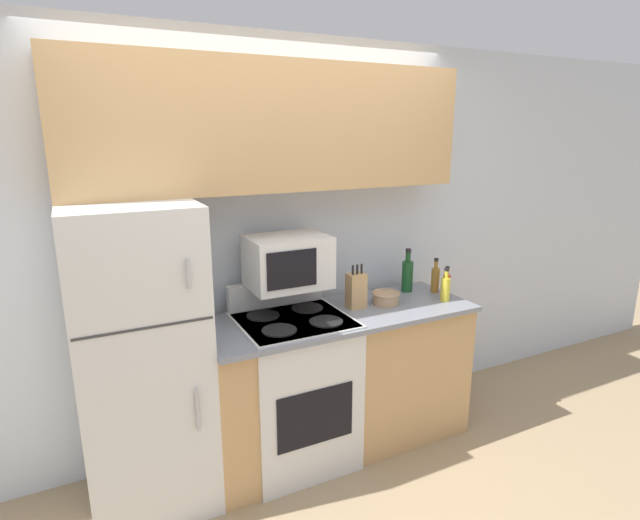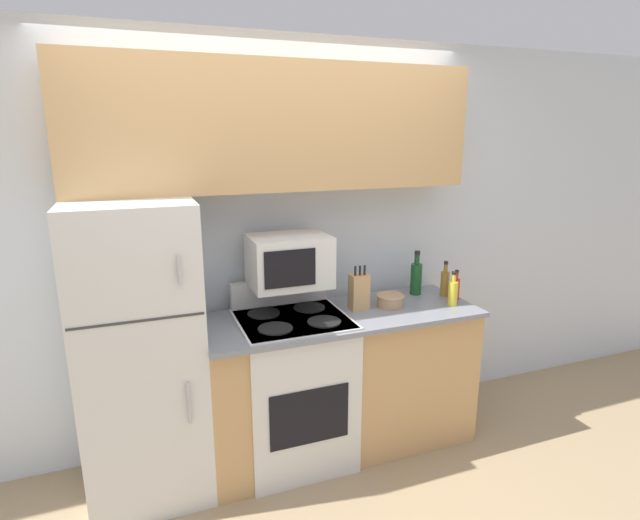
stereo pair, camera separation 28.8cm
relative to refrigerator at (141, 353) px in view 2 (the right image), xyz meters
name	(u,v)px [view 2 (the right image)]	position (x,y,z in m)	size (l,w,h in m)	color
ground_plane	(309,483)	(0.85, -0.32, -0.83)	(12.00, 12.00, 0.00)	tan
wall_back	(273,246)	(0.85, 0.35, 0.45)	(8.00, 0.05, 2.55)	silver
lower_cabinets	(341,380)	(1.16, -0.03, -0.37)	(1.69, 0.62, 0.92)	tan
refrigerator	(141,353)	(0.00, 0.00, 0.00)	(0.63, 0.66, 1.65)	silver
upper_cabinets	(279,127)	(0.85, 0.17, 1.18)	(2.32, 0.31, 0.71)	tan
stove	(294,387)	(0.85, -0.04, -0.35)	(0.64, 0.60, 1.09)	silver
microwave	(289,261)	(0.86, 0.07, 0.42)	(0.47, 0.34, 0.31)	silver
knife_block	(359,292)	(1.29, -0.01, 0.20)	(0.11, 0.09, 0.28)	tan
bowl	(390,300)	(1.49, -0.04, 0.13)	(0.18, 0.18, 0.08)	tan
bottle_wine_green	(416,277)	(1.77, 0.12, 0.21)	(0.08, 0.08, 0.30)	#194C23
bottle_cooking_spray	(453,292)	(1.87, -0.16, 0.17)	(0.06, 0.06, 0.22)	gold
bottle_vinegar	(445,282)	(1.93, 0.02, 0.18)	(0.06, 0.06, 0.24)	olive
bottle_hot_sauce	(456,288)	(1.96, -0.07, 0.17)	(0.05, 0.05, 0.20)	red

